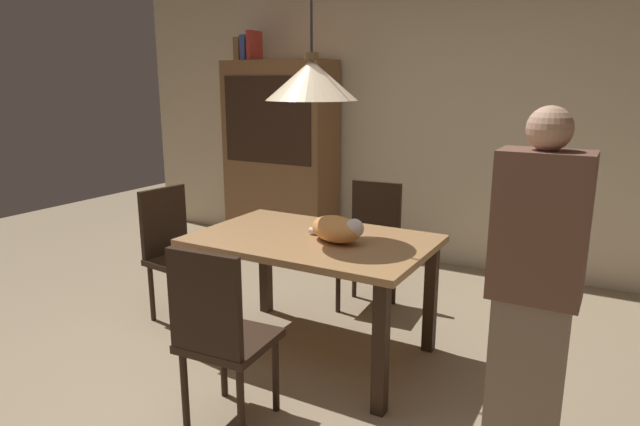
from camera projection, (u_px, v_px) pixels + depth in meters
name	position (u px, v px, depth m)	size (l,w,h in m)	color
ground	(253.00, 385.00, 3.07)	(10.00, 10.00, 0.00)	#998466
back_wall	(422.00, 104.00, 4.97)	(6.40, 0.10, 2.90)	beige
dining_table	(312.00, 253.00, 3.29)	(1.40, 0.90, 0.75)	#A87A4C
chair_far_back	(371.00, 239.00, 4.07)	(0.43, 0.43, 0.93)	black
chair_left_side	(175.00, 248.00, 3.86)	(0.44, 0.44, 0.93)	black
chair_near_front	(220.00, 331.00, 2.57)	(0.43, 0.43, 0.93)	black
cat_sleeping	(337.00, 229.00, 3.15)	(0.41, 0.33, 0.16)	#E59951
pendant_lamp	(312.00, 80.00, 3.05)	(0.52, 0.52, 1.30)	beige
hutch_bookcase	(280.00, 160.00, 5.45)	(1.12, 0.45, 1.85)	brown
book_brown_thick	(243.00, 49.00, 5.40)	(0.06, 0.24, 0.22)	brown
book_blue_wide	(249.00, 48.00, 5.37)	(0.06, 0.24, 0.24)	#384C93
book_red_tall	(254.00, 46.00, 5.33)	(0.04, 0.22, 0.28)	#B73833
person_standing	(533.00, 296.00, 2.28)	(0.36, 0.22, 1.57)	#84705B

